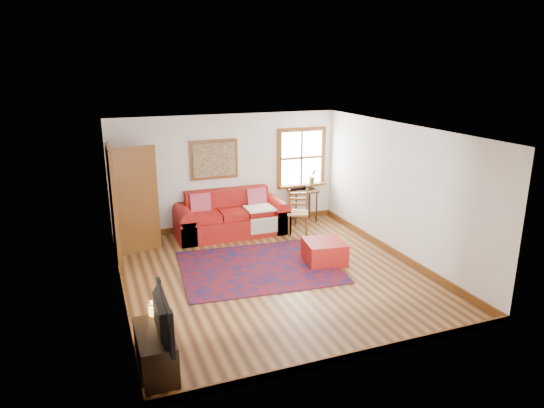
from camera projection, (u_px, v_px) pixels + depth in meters
name	position (u px, v px, depth m)	size (l,w,h in m)	color
ground	(273.00, 274.00, 8.43)	(5.50, 5.50, 0.00)	#462713
room_envelope	(272.00, 181.00, 7.98)	(5.04, 5.54, 2.52)	silver
window	(303.00, 164.00, 11.10)	(1.18, 0.20, 1.38)	white
doorway	(127.00, 201.00, 8.97)	(0.89, 1.08, 2.14)	black
framed_artwork	(214.00, 160.00, 10.33)	(1.05, 0.07, 0.85)	brown
persian_rug	(259.00, 267.00, 8.70)	(2.75, 2.20, 0.02)	#630E0E
red_leather_sofa	(231.00, 220.00, 10.38)	(2.35, 0.97, 0.92)	maroon
red_ottoman	(324.00, 252.00, 8.89)	(0.70, 0.70, 0.40)	maroon
side_table	(303.00, 195.00, 11.12)	(0.61, 0.46, 0.74)	black
ladder_back_chair	(298.00, 210.00, 10.37)	(0.57, 0.56, 0.93)	tan
media_cabinet	(156.00, 351.00, 5.72)	(0.41, 0.92, 0.50)	black
television	(156.00, 318.00, 5.44)	(0.95, 0.12, 0.55)	black
candle_hurricane	(153.00, 309.00, 6.01)	(0.12, 0.12, 0.18)	silver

